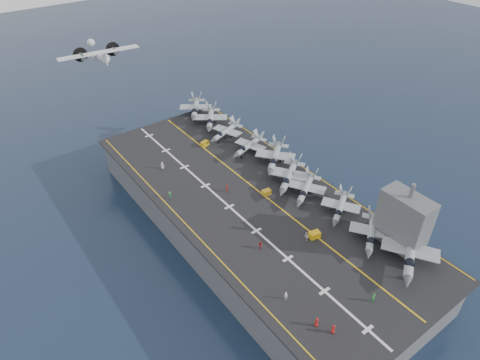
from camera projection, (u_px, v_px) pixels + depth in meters
ground at (250, 230)px, 106.38m from camera, size 500.00×500.00×0.00m
hull at (250, 214)px, 103.43m from camera, size 36.00×90.00×10.00m
flight_deck at (250, 198)px, 100.37m from camera, size 38.00×92.00×0.40m
foul_line at (260, 192)px, 101.69m from camera, size 0.35×90.00×0.02m
landing_centerline at (229, 207)px, 97.36m from camera, size 0.50×90.00×0.02m
deck_edge_port at (188, 226)px, 92.06m from camera, size 0.25×90.00×0.02m
deck_edge_stbd at (307, 170)px, 109.14m from camera, size 0.25×90.00×0.02m
island_superstructure at (405, 215)px, 83.56m from camera, size 5.00×10.00×15.00m
fighter_jet_0 at (411, 252)px, 82.02m from camera, size 19.72×17.97×5.70m
fighter_jet_1 at (372, 232)px, 87.11m from camera, size 16.15×15.02×4.67m
fighter_jet_2 at (340, 206)px, 93.98m from camera, size 15.31×13.89×4.43m
fighter_jet_3 at (306, 188)px, 99.33m from camera, size 15.93×14.45×4.61m
fighter_jet_4 at (289, 175)px, 102.99m from camera, size 18.04×16.72×5.21m
fighter_jet_5 at (275, 156)px, 109.69m from camera, size 18.26×17.62×5.31m
fighter_jet_6 at (249, 145)px, 114.77m from camera, size 14.94×12.14×4.49m
fighter_jet_7 at (226, 131)px, 121.03m from camera, size 14.98×12.33×4.47m
fighter_jet_8 at (210, 118)px, 126.81m from camera, size 16.71×17.73×5.13m
tow_cart_a at (314, 235)px, 88.91m from camera, size 2.56×1.94×1.37m
tow_cart_b at (266, 192)px, 100.74m from camera, size 2.12×1.49×1.21m
tow_cart_c at (205, 144)px, 118.57m from camera, size 2.45×1.93×1.29m
crew_0 at (317, 322)px, 71.42m from camera, size 1.17×0.79×1.93m
crew_1 at (286, 296)px, 75.95m from camera, size 1.14×1.25×1.74m
crew_2 at (261, 245)px, 86.20m from camera, size 1.23×1.29×1.80m
crew_3 at (170, 195)px, 99.60m from camera, size 1.11×1.20×1.66m
crew_4 at (227, 188)px, 101.34m from camera, size 1.36×1.49×2.06m
crew_5 at (162, 165)px, 109.22m from camera, size 1.37×1.20×1.91m
crew_6 at (373, 298)px, 75.47m from camera, size 1.23×0.83×2.01m
crew_7 at (306, 237)px, 87.98m from camera, size 1.36×1.45×2.01m
transport_plane at (100, 57)px, 127.10m from camera, size 25.40×18.67×5.63m
fighter_jet_9 at (195, 107)px, 132.29m from camera, size 16.71×17.73×5.13m
crew_8 at (333, 329)px, 70.36m from camera, size 1.17×0.79×1.93m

